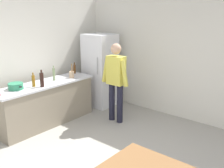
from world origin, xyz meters
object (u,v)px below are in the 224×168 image
bottle_beer_brown (75,69)px  bottle_wine_dark (42,80)px  person (116,78)px  cooking_pot (16,86)px  utensil_jar (72,74)px  bottle_vinegar_tall (54,74)px  bottle_oil_amber (33,81)px  refrigerator (100,70)px

bottle_beer_brown → bottle_wine_dark: (0.35, -1.17, 0.04)m
person → cooking_pot: bearing=-123.8°
utensil_jar → bottle_vinegar_tall: same height
bottle_oil_amber → person: bearing=52.8°
bottle_oil_amber → bottle_vinegar_tall: size_ratio=0.88×
refrigerator → person: bearing=-30.2°
bottle_wine_dark → cooking_pot: bearing=-119.5°
cooking_pot → bottle_oil_amber: size_ratio=1.43×
bottle_wine_dark → refrigerator: bearing=92.7°
bottle_vinegar_tall → bottle_wine_dark: bottle_wine_dark is taller
bottle_oil_amber → bottle_beer_brown: 1.28m
cooking_pot → bottle_wine_dark: bottle_wine_dark is taller
person → bottle_vinegar_tall: (-1.07, -0.78, 0.06)m
cooking_pot → utensil_jar: (0.16, 1.27, 0.02)m
bottle_vinegar_tall → bottle_wine_dark: size_ratio=0.94×
person → bottle_vinegar_tall: 1.33m
bottle_vinegar_tall → bottle_wine_dark: (0.20, -0.45, 0.01)m
person → bottle_vinegar_tall: size_ratio=5.31×
refrigerator → bottle_oil_amber: (-0.06, -1.88, 0.12)m
refrigerator → person: 1.10m
person → bottle_oil_amber: 1.67m
bottle_wine_dark → bottle_beer_brown: bearing=106.5°
person → utensil_jar: (-0.95, -0.39, 0.00)m
bottle_wine_dark → person: bearing=54.8°
utensil_jar → bottle_wine_dark: bearing=-84.2°
bottle_vinegar_tall → bottle_wine_dark: 0.50m
bottle_oil_amber → utensil_jar: bearing=86.7°
cooking_pot → bottle_beer_brown: bottle_beer_brown is taller
person → bottle_oil_amber: person is taller
bottle_vinegar_tall → bottle_wine_dark: bearing=-65.7°
cooking_pot → bottle_beer_brown: size_ratio=1.54×
bottle_beer_brown → bottle_wine_dark: 1.22m
cooking_pot → bottle_beer_brown: (-0.11, 1.60, 0.05)m
bottle_oil_amber → bottle_beer_brown: bearing=99.3°
utensil_jar → person: bearing=22.1°
person → utensil_jar: 1.03m
cooking_pot → bottle_vinegar_tall: bearing=87.5°
refrigerator → utensil_jar: refrigerator is taller
person → cooking_pot: person is taller
refrigerator → cooking_pot: (-0.16, -2.21, 0.06)m
refrigerator → utensil_jar: size_ratio=5.62×
utensil_jar → bottle_beer_brown: (-0.26, 0.33, 0.03)m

